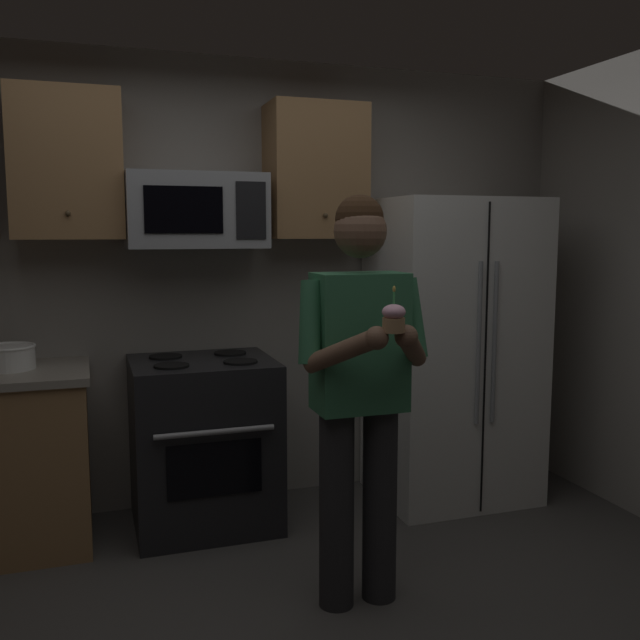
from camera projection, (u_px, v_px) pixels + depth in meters
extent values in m
cube|color=gray|center=(216.00, 284.00, 4.14)|extent=(4.40, 0.10, 2.60)
cube|color=black|center=(204.00, 443.00, 3.83)|extent=(0.76, 0.66, 0.92)
cube|color=black|center=(215.00, 469.00, 3.52)|extent=(0.48, 0.01, 0.28)
cylinder|color=#99999E|center=(215.00, 432.00, 3.47)|extent=(0.60, 0.03, 0.03)
cylinder|color=black|center=(171.00, 366.00, 3.58)|extent=(0.18, 0.18, 0.01)
cylinder|color=black|center=(240.00, 362.00, 3.70)|extent=(0.18, 0.18, 0.01)
cylinder|color=black|center=(166.00, 357.00, 3.85)|extent=(0.18, 0.18, 0.01)
cylinder|color=black|center=(230.00, 353.00, 3.96)|extent=(0.18, 0.18, 0.01)
cube|color=#9EA0A5|center=(196.00, 211.00, 3.79)|extent=(0.74, 0.40, 0.40)
cube|color=black|center=(184.00, 210.00, 3.56)|extent=(0.40, 0.01, 0.24)
cube|color=black|center=(251.00, 210.00, 3.68)|extent=(0.16, 0.01, 0.30)
cube|color=white|center=(453.00, 350.00, 4.21)|extent=(0.90, 0.72, 1.80)
cylinder|color=gray|center=(479.00, 344.00, 3.83)|extent=(0.02, 0.02, 0.90)
cylinder|color=gray|center=(495.00, 343.00, 3.86)|extent=(0.02, 0.02, 0.90)
cube|color=black|center=(485.00, 361.00, 3.87)|extent=(0.01, 0.01, 1.74)
cube|color=#9E7247|center=(67.00, 165.00, 3.60)|extent=(0.55, 0.34, 0.76)
sphere|color=brown|center=(68.00, 213.00, 3.46)|extent=(0.03, 0.03, 0.03)
cube|color=#9E7247|center=(315.00, 172.00, 4.02)|extent=(0.55, 0.34, 0.76)
sphere|color=brown|center=(326.00, 215.00, 3.89)|extent=(0.03, 0.03, 0.03)
cylinder|color=white|center=(8.00, 358.00, 3.52)|extent=(0.26, 0.26, 0.12)
torus|color=white|center=(8.00, 347.00, 3.51)|extent=(0.27, 0.27, 0.02)
cylinder|color=#262628|center=(337.00, 510.00, 2.98)|extent=(0.15, 0.15, 0.86)
cylinder|color=#262628|center=(380.00, 504.00, 3.05)|extent=(0.15, 0.15, 0.86)
cube|color=#33724C|center=(360.00, 342.00, 2.93)|extent=(0.38, 0.22, 0.58)
sphere|color=brown|center=(360.00, 231.00, 2.87)|extent=(0.22, 0.22, 0.22)
sphere|color=#382314|center=(359.00, 219.00, 2.87)|extent=(0.20, 0.20, 0.20)
cylinder|color=#33724C|center=(311.00, 323.00, 2.81)|extent=(0.15, 0.18, 0.35)
cylinder|color=brown|center=(342.00, 352.00, 2.70)|extent=(0.26, 0.33, 0.21)
sphere|color=brown|center=(376.00, 338.00, 2.60)|extent=(0.09, 0.09, 0.09)
cylinder|color=#33724C|center=(412.00, 318.00, 2.96)|extent=(0.15, 0.18, 0.35)
cylinder|color=brown|center=(412.00, 348.00, 2.79)|extent=(0.26, 0.33, 0.21)
sphere|color=brown|center=(406.00, 336.00, 2.63)|extent=(0.09, 0.09, 0.09)
cylinder|color=#A87F56|center=(394.00, 325.00, 2.59)|extent=(0.08, 0.08, 0.06)
ellipsoid|color=#F2B2CC|center=(394.00, 312.00, 2.58)|extent=(0.09, 0.09, 0.06)
cylinder|color=#4CBF66|center=(394.00, 299.00, 2.58)|extent=(0.01, 0.01, 0.06)
ellipsoid|color=#FFD159|center=(394.00, 289.00, 2.57)|extent=(0.01, 0.01, 0.02)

